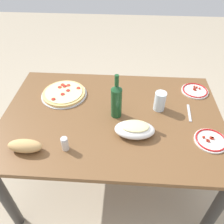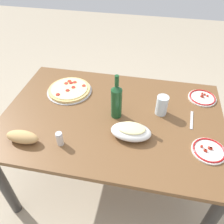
# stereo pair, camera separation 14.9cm
# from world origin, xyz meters

# --- Properties ---
(ground_plane) EXTENTS (8.00, 8.00, 0.00)m
(ground_plane) POSITION_xyz_m (0.00, 0.00, 0.00)
(ground_plane) COLOR tan
(ground_plane) RESTS_ON ground
(dining_table) EXTENTS (1.44, 0.97, 0.71)m
(dining_table) POSITION_xyz_m (0.00, 0.00, 0.61)
(dining_table) COLOR brown
(dining_table) RESTS_ON ground
(pepperoni_pizza) EXTENTS (0.33, 0.33, 0.03)m
(pepperoni_pizza) POSITION_xyz_m (0.36, -0.20, 0.73)
(pepperoni_pizza) COLOR #B7B7BC
(pepperoni_pizza) RESTS_ON dining_table
(baked_pasta_dish) EXTENTS (0.24, 0.15, 0.08)m
(baked_pasta_dish) POSITION_xyz_m (-0.15, 0.15, 0.76)
(baked_pasta_dish) COLOR white
(baked_pasta_dish) RESTS_ON dining_table
(wine_bottle) EXTENTS (0.07, 0.07, 0.31)m
(wine_bottle) POSITION_xyz_m (-0.03, -0.01, 0.84)
(wine_bottle) COLOR #194723
(wine_bottle) RESTS_ON dining_table
(water_glass) EXTENTS (0.08, 0.08, 0.13)m
(water_glass) POSITION_xyz_m (-0.31, -0.09, 0.78)
(water_glass) COLOR silver
(water_glass) RESTS_ON dining_table
(side_plate_near) EXTENTS (0.19, 0.19, 0.02)m
(side_plate_near) POSITION_xyz_m (-0.59, 0.19, 0.72)
(side_plate_near) COLOR white
(side_plate_near) RESTS_ON dining_table
(side_plate_far) EXTENTS (0.19, 0.19, 0.02)m
(side_plate_far) POSITION_xyz_m (-0.60, -0.30, 0.72)
(side_plate_far) COLOR white
(side_plate_far) RESTS_ON dining_table
(bread_loaf) EXTENTS (0.19, 0.08, 0.07)m
(bread_loaf) POSITION_xyz_m (0.46, 0.32, 0.75)
(bread_loaf) COLOR tan
(bread_loaf) RESTS_ON dining_table
(spice_shaker) EXTENTS (0.04, 0.04, 0.09)m
(spice_shaker) POSITION_xyz_m (0.24, 0.30, 0.76)
(spice_shaker) COLOR silver
(spice_shaker) RESTS_ON dining_table
(fork_left) EXTENTS (0.03, 0.17, 0.00)m
(fork_left) POSITION_xyz_m (-0.51, -0.06, 0.72)
(fork_left) COLOR #B7B7BC
(fork_left) RESTS_ON dining_table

